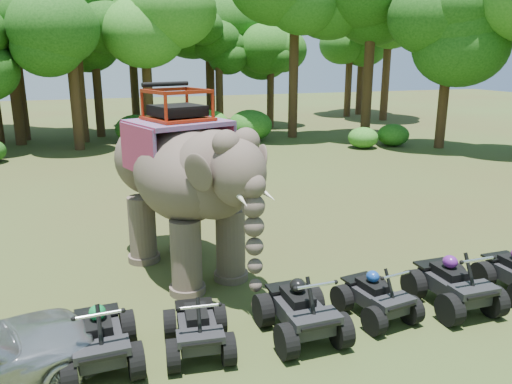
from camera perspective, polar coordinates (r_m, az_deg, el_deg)
ground at (r=11.77m, az=1.94°, el=-10.44°), size 110.00×110.00×0.00m
elephant at (r=11.89m, az=-8.40°, el=1.21°), size 3.89×5.81×4.49m
atv_0 at (r=9.09m, az=-17.47°, el=-14.92°), size 1.32×1.77×1.29m
atv_1 at (r=9.16m, az=-6.73°, el=-14.41°), size 1.33×1.71×1.18m
atv_2 at (r=9.53m, az=5.15°, el=-12.52°), size 1.33×1.82×1.34m
atv_3 at (r=10.44m, az=13.61°, el=-10.86°), size 1.35×1.71×1.16m
atv_4 at (r=11.28m, az=21.68°, el=-9.04°), size 1.34×1.82×1.34m
tree_0 at (r=31.34m, az=-12.46°, el=14.60°), size 6.86×6.86×9.79m
tree_1 at (r=35.14m, az=-4.23°, el=12.92°), size 5.12×5.12×7.31m
tree_2 at (r=32.22m, az=4.34°, el=14.91°), size 6.85×6.85×9.78m
tree_3 at (r=31.61m, az=12.79°, el=14.58°), size 6.85×6.85×9.78m
tree_4 at (r=30.18m, az=20.89°, el=12.65°), size 5.89×5.89×8.42m
tree_26 at (r=29.41m, az=-20.21°, el=12.73°), size 5.94×5.94×8.48m
tree_27 at (r=32.43m, az=-26.22°, el=13.45°), size 6.86×6.86×9.80m
tree_28 at (r=45.99m, az=11.90°, el=14.07°), size 6.08×6.08×8.69m
tree_31 at (r=34.23m, az=-25.55°, el=12.53°), size 6.01×6.01×8.59m
tree_32 at (r=37.23m, az=-5.33°, el=15.71°), size 7.55×7.55×10.79m
tree_34 at (r=32.07m, az=-19.71°, el=13.77°), size 6.60×6.60×9.43m
tree_35 at (r=44.19m, az=10.61°, el=14.27°), size 6.28×6.28×8.97m
tree_36 at (r=33.94m, az=-17.78°, el=12.66°), size 5.52×5.52×7.89m
tree_37 at (r=36.77m, az=1.68°, el=12.85°), size 4.92×4.92×7.03m
tree_39 at (r=42.26m, az=14.77°, el=15.05°), size 7.35×7.35×10.50m
tree_41 at (r=38.54m, az=-13.91°, el=14.61°), size 6.87×6.87×9.82m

